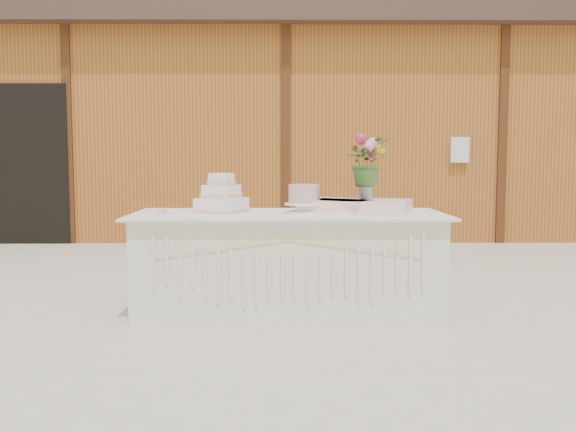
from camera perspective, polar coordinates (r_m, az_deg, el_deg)
The scene contains 9 objects.
ground at distance 5.06m, azimuth 0.03°, elevation -8.46°, with size 80.00×80.00×0.00m, color beige.
barn at distance 10.92m, azimuth -0.30°, elevation 7.75°, with size 12.60×4.60×3.30m.
cake_table at distance 4.98m, azimuth 0.03°, elevation -4.14°, with size 2.40×1.00×0.77m.
wedding_cake at distance 5.03m, azimuth -5.92°, elevation 1.51°, with size 0.44×0.44×0.31m.
pink_cake_stand at distance 4.92m, azimuth 1.46°, elevation 1.69°, with size 0.31×0.31×0.22m.
satin_runner at distance 4.99m, azimuth 6.01°, elevation 0.88°, with size 0.82×0.47×0.10m, color #FFD0CD.
flower_vase at distance 5.04m, azimuth 6.97°, elevation 2.34°, with size 0.11×0.11×0.15m, color #A3A3A8.
bouquet at distance 5.04m, azimuth 7.00°, elevation 5.33°, with size 0.34×0.30×0.38m, color #3B6628.
loose_flowers at distance 5.03m, azimuth -11.53°, elevation 0.35°, with size 0.13×0.32×0.02m, color pink, non-canonical shape.
Camera 1 is at (-0.04, -4.91, 1.20)m, focal length 40.00 mm.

